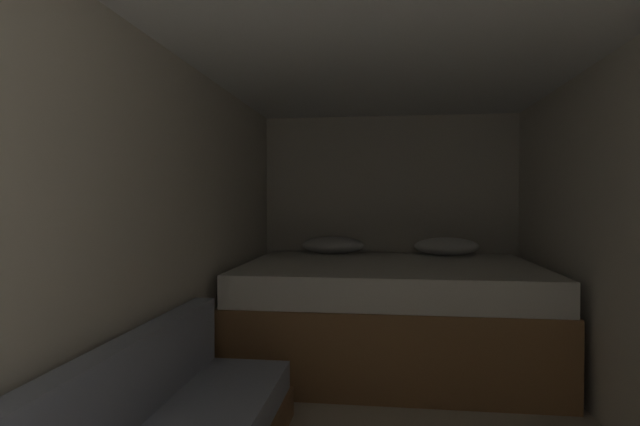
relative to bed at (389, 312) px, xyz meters
name	(u,v)px	position (x,y,z in m)	size (l,w,h in m)	color
wall_back	(389,225)	(0.00, 0.92, 0.65)	(2.52, 0.05, 2.12)	beige
wall_left	(140,249)	(-1.23, -1.69, 0.65)	(0.05, 5.17, 2.12)	beige
ceiling_slab	(393,15)	(0.00, -1.69, 1.73)	(2.52, 5.17, 0.05)	white
bed	(389,312)	(0.00, 0.00, 0.00)	(2.30, 1.71, 0.97)	olive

